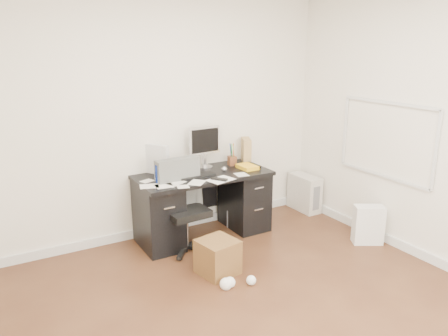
# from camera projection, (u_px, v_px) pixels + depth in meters

# --- Properties ---
(ground) EXTENTS (4.00, 4.00, 0.00)m
(ground) POSITION_uv_depth(u_px,v_px,m) (264.00, 316.00, 3.56)
(ground) COLOR #412214
(ground) RESTS_ON ground
(room_shell) EXTENTS (4.02, 4.02, 2.71)m
(room_shell) POSITION_uv_depth(u_px,v_px,m) (272.00, 114.00, 3.15)
(room_shell) COLOR silver
(room_shell) RESTS_ON ground
(desk) EXTENTS (1.50, 0.70, 0.75)m
(desk) POSITION_uv_depth(u_px,v_px,m) (203.00, 203.00, 4.98)
(desk) COLOR black
(desk) RESTS_ON ground
(loose_papers) EXTENTS (1.10, 0.60, 0.00)m
(loose_papers) POSITION_uv_depth(u_px,v_px,m) (189.00, 177.00, 4.74)
(loose_papers) COLOR white
(loose_papers) RESTS_ON desk
(lcd_monitor) EXTENTS (0.40, 0.24, 0.50)m
(lcd_monitor) POSITION_uv_depth(u_px,v_px,m) (204.00, 147.00, 5.04)
(lcd_monitor) COLOR #B6B5BA
(lcd_monitor) RESTS_ON desk
(keyboard) EXTENTS (0.42, 0.16, 0.02)m
(keyboard) POSITION_uv_depth(u_px,v_px,m) (196.00, 176.00, 4.76)
(keyboard) COLOR black
(keyboard) RESTS_ON desk
(computer_mouse) EXTENTS (0.07, 0.07, 0.06)m
(computer_mouse) POSITION_uv_depth(u_px,v_px,m) (224.00, 169.00, 4.93)
(computer_mouse) COLOR #B6B5BA
(computer_mouse) RESTS_ON desk
(travel_mug) EXTENTS (0.11, 0.11, 0.19)m
(travel_mug) POSITION_uv_depth(u_px,v_px,m) (159.00, 174.00, 4.54)
(travel_mug) COLOR navy
(travel_mug) RESTS_ON desk
(white_binder) EXTENTS (0.26, 0.31, 0.33)m
(white_binder) POSITION_uv_depth(u_px,v_px,m) (157.00, 159.00, 4.83)
(white_binder) COLOR silver
(white_binder) RESTS_ON desk
(magazine_file) EXTENTS (0.22, 0.28, 0.29)m
(magazine_file) POSITION_uv_depth(u_px,v_px,m) (246.00, 150.00, 5.33)
(magazine_file) COLOR #9E814C
(magazine_file) RESTS_ON desk
(pen_cup) EXTENTS (0.13, 0.13, 0.27)m
(pen_cup) POSITION_uv_depth(u_px,v_px,m) (232.00, 154.00, 5.18)
(pen_cup) COLOR #582E19
(pen_cup) RESTS_ON desk
(yellow_book) EXTENTS (0.20, 0.25, 0.04)m
(yellow_book) POSITION_uv_depth(u_px,v_px,m) (248.00, 167.00, 5.07)
(yellow_book) COLOR yellow
(yellow_book) RESTS_ON desk
(paper_remote) EXTENTS (0.33, 0.29, 0.02)m
(paper_remote) POSITION_uv_depth(u_px,v_px,m) (221.00, 179.00, 4.65)
(paper_remote) COLOR white
(paper_remote) RESTS_ON desk
(office_chair) EXTENTS (0.59, 0.59, 0.98)m
(office_chair) POSITION_uv_depth(u_px,v_px,m) (185.00, 207.00, 4.61)
(office_chair) COLOR #555855
(office_chair) RESTS_ON ground
(pc_tower) EXTENTS (0.21, 0.48, 0.47)m
(pc_tower) POSITION_uv_depth(u_px,v_px,m) (304.00, 193.00, 5.81)
(pc_tower) COLOR beige
(pc_tower) RESTS_ON ground
(shopping_bag) EXTENTS (0.39, 0.36, 0.44)m
(shopping_bag) POSITION_uv_depth(u_px,v_px,m) (368.00, 225.00, 4.83)
(shopping_bag) COLOR white
(shopping_bag) RESTS_ON ground
(wicker_basket) EXTENTS (0.40, 0.40, 0.34)m
(wicker_basket) POSITION_uv_depth(u_px,v_px,m) (218.00, 257.00, 4.20)
(wicker_basket) COLOR #503418
(wicker_basket) RESTS_ON ground
(desk_printer) EXTENTS (0.43, 0.38, 0.22)m
(desk_printer) POSITION_uv_depth(u_px,v_px,m) (238.00, 214.00, 5.45)
(desk_printer) COLOR slate
(desk_printer) RESTS_ON ground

